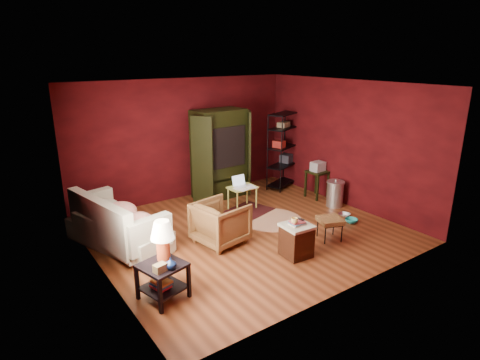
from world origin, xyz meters
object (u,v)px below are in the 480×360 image
object	(u,v)px
side_table	(162,253)
sofa	(118,225)
wire_shelving	(283,147)
armchair	(220,221)
laptop_desk	(242,189)
tv_armoire	(220,153)
hamper	(296,240)

from	to	relation	value
side_table	sofa	bearing A→B (deg)	90.16
side_table	wire_shelving	size ratio (longest dim) A/B	0.58
armchair	laptop_desk	size ratio (longest dim) A/B	1.15
sofa	side_table	xyz separation A→B (m)	(0.01, -1.91, 0.27)
sofa	tv_armoire	distance (m)	3.20
hamper	wire_shelving	size ratio (longest dim) A/B	0.34
armchair	laptop_desk	distance (m)	1.72
tv_armoire	laptop_desk	bearing A→B (deg)	-95.46
armchair	wire_shelving	size ratio (longest dim) A/B	0.45
hamper	tv_armoire	world-z (taller)	tv_armoire
sofa	laptop_desk	bearing A→B (deg)	-106.48
tv_armoire	wire_shelving	distance (m)	1.73
armchair	side_table	xyz separation A→B (m)	(-1.56, -0.96, 0.24)
sofa	side_table	size ratio (longest dim) A/B	1.83
hamper	laptop_desk	size ratio (longest dim) A/B	0.89
armchair	wire_shelving	distance (m)	3.60
laptop_desk	side_table	bearing A→B (deg)	-144.93
wire_shelving	armchair	bearing A→B (deg)	-171.03
armchair	tv_armoire	xyz separation A→B (m)	(1.33, 2.11, 0.66)
side_table	tv_armoire	size ratio (longest dim) A/B	0.53
sofa	laptop_desk	size ratio (longest dim) A/B	2.74
sofa	side_table	world-z (taller)	side_table
sofa	laptop_desk	world-z (taller)	sofa
sofa	hamper	xyz separation A→B (m)	(2.35, -2.12, -0.10)
tv_armoire	armchair	bearing A→B (deg)	-124.75
armchair	laptop_desk	bearing A→B (deg)	-58.45
side_table	hamper	size ratio (longest dim) A/B	1.69
side_table	wire_shelving	bearing A→B (deg)	31.25
side_table	laptop_desk	bearing A→B (deg)	36.49
hamper	laptop_desk	world-z (taller)	laptop_desk
hamper	sofa	bearing A→B (deg)	137.96
armchair	side_table	size ratio (longest dim) A/B	0.76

